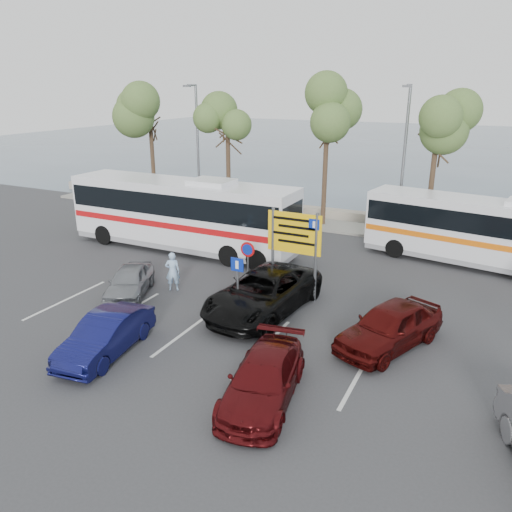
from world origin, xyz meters
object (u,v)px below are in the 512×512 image
at_px(street_lamp_left, 197,143).
at_px(coach_bus_right, 484,235).
at_px(street_lamp_right, 404,155).
at_px(pedestrian_near, 173,271).
at_px(direction_sign, 294,240).
at_px(car_silver_a, 129,281).
at_px(car_red, 390,326).
at_px(car_maroon, 263,379).
at_px(suv_black, 263,293).
at_px(car_blue, 106,335).
at_px(coach_bus_left, 182,216).

height_order(street_lamp_left, coach_bus_right, street_lamp_left).
bearing_deg(street_lamp_right, pedestrian_near, -119.84).
distance_m(direction_sign, car_silver_a, 6.83).
bearing_deg(car_silver_a, car_red, -21.95).
height_order(direction_sign, coach_bus_right, direction_sign).
bearing_deg(car_maroon, suv_black, 105.63).
xyz_separation_m(car_silver_a, car_blue, (2.40, -3.99, 0.03)).
distance_m(coach_bus_right, car_silver_a, 16.04).
height_order(coach_bus_left, suv_black, coach_bus_left).
bearing_deg(street_lamp_right, car_maroon, -90.34).
distance_m(direction_sign, coach_bus_left, 8.23).
distance_m(street_lamp_left, car_maroon, 21.73).
bearing_deg(car_blue, street_lamp_left, 105.63).
height_order(direction_sign, suv_black, direction_sign).
xyz_separation_m(coach_bus_left, car_blue, (3.90, -10.00, -1.12)).
distance_m(direction_sign, car_maroon, 7.19).
distance_m(coach_bus_left, car_silver_a, 6.30).
distance_m(direction_sign, pedestrian_near, 5.24).
height_order(coach_bus_left, car_maroon, coach_bus_left).
bearing_deg(car_red, street_lamp_right, 122.70).
bearing_deg(street_lamp_left, pedestrian_near, -62.10).
bearing_deg(car_red, suv_black, -164.41).
bearing_deg(car_blue, suv_black, 50.34).
xyz_separation_m(car_maroon, car_red, (2.40, 4.43, 0.12)).
bearing_deg(direction_sign, car_silver_a, -155.71).
bearing_deg(car_blue, car_maroon, -7.86).
relative_size(direction_sign, car_silver_a, 1.01).
bearing_deg(pedestrian_near, street_lamp_right, -150.08).
xyz_separation_m(car_silver_a, suv_black, (5.50, 1.01, 0.17)).
distance_m(street_lamp_left, car_blue, 18.98).
height_order(coach_bus_right, car_silver_a, coach_bus_right).
height_order(street_lamp_left, car_blue, street_lamp_left).
relative_size(coach_bus_right, car_blue, 2.82).
relative_size(street_lamp_right, car_blue, 2.06).
bearing_deg(coach_bus_left, car_red, -25.26).
xyz_separation_m(coach_bus_right, car_blue, (-10.10, -14.00, -0.91)).
bearing_deg(car_red, street_lamp_left, 162.90).
xyz_separation_m(coach_bus_left, car_red, (11.80, -5.57, -1.03)).
xyz_separation_m(car_silver_a, car_maroon, (7.90, -3.99, 0.00)).
distance_m(coach_bus_right, suv_black, 11.43).
bearing_deg(suv_black, direction_sign, 79.03).
bearing_deg(car_silver_a, car_maroon, -51.20).
bearing_deg(car_red, car_maroon, -96.09).
bearing_deg(car_silver_a, coach_bus_left, 79.60).
height_order(direction_sign, car_maroon, direction_sign).
xyz_separation_m(car_blue, car_red, (7.90, 4.43, 0.09)).
height_order(coach_bus_left, car_silver_a, coach_bus_left).
xyz_separation_m(direction_sign, car_silver_a, (-6.00, -2.71, -1.82)).
bearing_deg(suv_black, coach_bus_left, 150.03).
bearing_deg(car_maroon, direction_sign, 95.79).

